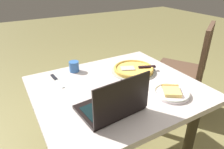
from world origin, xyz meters
TOP-DOWN VIEW (x-y plane):
  - dining_table at (0.00, 0.00)m, footprint 1.01×0.88m
  - laptop at (0.15, 0.21)m, footprint 0.34×0.26m
  - pizza_plate at (-0.23, 0.24)m, footprint 0.21×0.21m
  - pizza_tray at (-0.22, -0.13)m, footprint 0.33×0.33m
  - table_knife at (0.31, -0.28)m, footprint 0.04×0.21m
  - drink_cup at (0.16, -0.34)m, footprint 0.07×0.07m
  - chair_near at (-0.97, -0.25)m, footprint 0.62×0.62m

SIDE VIEW (x-z plane):
  - chair_near at x=-0.97m, z-range 0.06..1.00m
  - dining_table at x=0.00m, z-range 0.24..0.95m
  - table_knife at x=0.31m, z-range 0.70..0.71m
  - pizza_plate at x=-0.23m, z-range 0.70..0.73m
  - pizza_tray at x=-0.22m, z-range 0.70..0.74m
  - drink_cup at x=0.16m, z-range 0.70..0.78m
  - laptop at x=0.15m, z-range 0.64..0.86m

